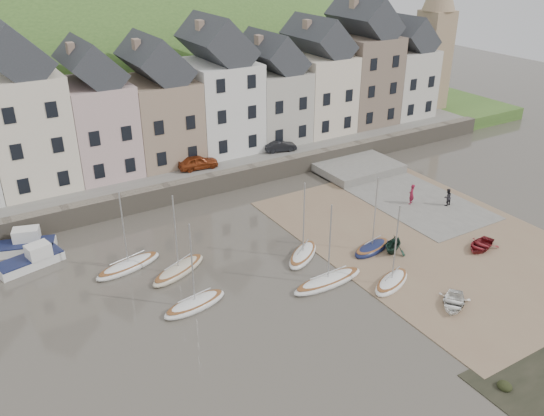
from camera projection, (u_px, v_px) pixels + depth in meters
ground at (316, 278)px, 39.59m from camera, size 160.00×160.00×0.00m
quay_land at (154, 140)px, 63.85m from camera, size 90.00×30.00×1.50m
quay_street at (195, 166)px, 54.66m from camera, size 70.00×7.00×0.10m
seawall at (211, 184)px, 52.26m from camera, size 70.00×1.20×1.80m
beach at (429, 238)px, 44.70m from camera, size 18.00×26.00×0.06m
slipway at (398, 192)px, 52.70m from camera, size 8.00×18.00×0.12m
hillside at (74, 207)px, 91.26m from camera, size 134.40×84.00×84.00m
townhouse_terrace at (193, 97)px, 55.64m from camera, size 61.05×8.00×13.93m
church_spire at (436, 31)px, 69.29m from camera, size 4.00×4.00×18.00m
sailboat_0 at (128, 266)px, 40.59m from camera, size 5.40×2.71×6.32m
sailboat_1 at (195, 304)px, 36.38m from camera, size 4.75×2.22×6.32m
sailboat_2 at (179, 270)px, 40.08m from camera, size 5.19×3.48×6.32m
sailboat_3 at (303, 255)px, 41.98m from camera, size 4.35×3.77×6.32m
sailboat_4 at (328, 281)px, 38.80m from camera, size 5.77×1.71×6.32m
sailboat_5 at (372, 248)px, 42.89m from camera, size 4.05×2.35×6.32m
sailboat_6 at (392, 282)px, 38.69m from camera, size 4.26×2.91×6.32m
motorboat_0 at (32, 259)px, 40.79m from camera, size 4.86×2.76×1.70m
motorboat_2 at (20, 245)px, 42.68m from camera, size 5.68×3.24×1.70m
rowboat_white at (453, 302)px, 36.36m from camera, size 3.58×3.41×0.60m
rowboat_green at (393, 244)px, 42.50m from camera, size 3.19×3.05×1.30m
rowboat_red at (481, 245)px, 43.04m from camera, size 3.46×2.88×0.62m
person_red at (411, 194)px, 49.84m from camera, size 0.81×0.70×1.86m
person_dark at (447, 197)px, 49.62m from camera, size 0.79×0.63×1.58m
car_left at (198, 162)px, 53.55m from camera, size 3.97×1.91×1.31m
car_right at (280, 146)px, 57.92m from camera, size 3.49×1.84×1.09m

